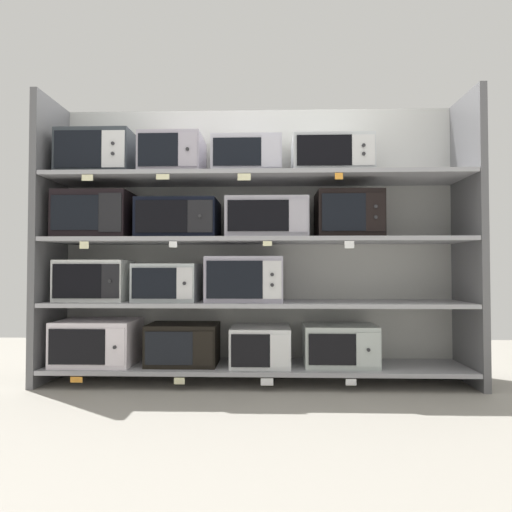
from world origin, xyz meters
name	(u,v)px	position (x,y,z in m)	size (l,w,h in m)	color
ground	(250,436)	(0.00, -1.00, -0.01)	(6.98, 6.00, 0.02)	gray
back_panel	(257,241)	(0.00, 0.27, 1.03)	(3.18, 0.04, 2.06)	#B2B2AD
upright_left	(49,239)	(-1.52, 0.00, 1.03)	(0.05, 0.50, 2.06)	#5B5B5E
upright_right	(469,238)	(1.52, 0.00, 1.03)	(0.05, 0.50, 2.06)	#5B5B5E
shelf_0	(256,367)	(0.00, 0.00, 0.11)	(2.98, 0.50, 0.03)	#99999E
microwave_0	(98,342)	(-1.15, 0.00, 0.29)	(0.56, 0.44, 0.32)	silver
microwave_1	(183,344)	(-0.53, 0.00, 0.27)	(0.50, 0.36, 0.29)	black
microwave_2	(260,346)	(0.03, 0.00, 0.26)	(0.42, 0.41, 0.27)	silver
microwave_3	(340,345)	(0.60, 0.00, 0.27)	(0.51, 0.37, 0.29)	#B3BCB7
price_tag_0	(76,380)	(-1.20, -0.26, 0.07)	(0.08, 0.00, 0.04)	orange
price_tag_1	(179,381)	(-0.50, -0.26, 0.07)	(0.07, 0.00, 0.04)	beige
price_tag_2	(267,382)	(0.08, -0.26, 0.07)	(0.08, 0.00, 0.05)	white
price_tag_3	(351,382)	(0.63, -0.26, 0.07)	(0.07, 0.00, 0.04)	white
shelf_1	(256,303)	(0.00, 0.00, 0.57)	(2.98, 0.50, 0.03)	#99999E
microwave_4	(94,281)	(-1.18, 0.00, 0.73)	(0.50, 0.34, 0.30)	silver
microwave_5	(168,282)	(-0.64, 0.00, 0.72)	(0.45, 0.38, 0.27)	#B3BBBD
microwave_6	(245,279)	(-0.08, 0.00, 0.74)	(0.54, 0.42, 0.32)	#A09BAD
shelf_2	(256,241)	(0.00, 0.00, 1.02)	(2.98, 0.50, 0.03)	#99999E
microwave_7	(97,216)	(-1.17, 0.00, 1.20)	(0.52, 0.41, 0.34)	black
microwave_8	(179,220)	(-0.56, 0.00, 1.17)	(0.56, 0.43, 0.28)	black
microwave_9	(267,219)	(0.08, 0.00, 1.18)	(0.58, 0.41, 0.28)	#A09DA9
microwave_10	(348,215)	(0.66, 0.00, 1.20)	(0.46, 0.38, 0.33)	black
price_tag_4	(84,245)	(-1.15, -0.26, 0.98)	(0.06, 0.00, 0.05)	beige
price_tag_5	(173,244)	(-0.55, -0.26, 0.98)	(0.05, 0.00, 0.04)	white
price_tag_6	(267,244)	(0.08, -0.26, 0.98)	(0.06, 0.00, 0.03)	beige
price_tag_7	(349,245)	(0.63, -0.26, 0.98)	(0.06, 0.00, 0.05)	white
shelf_3	(256,178)	(0.00, 0.00, 1.48)	(2.98, 0.50, 0.03)	#99999E
microwave_11	(98,155)	(-1.17, 0.00, 1.65)	(0.53, 0.35, 0.33)	#2E343A
microwave_12	(173,157)	(-0.61, 0.00, 1.64)	(0.43, 0.42, 0.29)	#A29BA9
microwave_13	(247,158)	(-0.06, 0.00, 1.62)	(0.50, 0.34, 0.27)	#B8B6C3
microwave_14	(331,158)	(0.54, 0.00, 1.62)	(0.56, 0.42, 0.26)	#B6BABD
price_tag_8	(87,178)	(-1.14, -0.26, 1.43)	(0.08, 0.00, 0.04)	beige
price_tag_9	(163,177)	(-0.62, -0.26, 1.44)	(0.09, 0.00, 0.04)	beige
price_tag_10	(244,177)	(-0.07, -0.26, 1.43)	(0.09, 0.00, 0.05)	beige
price_tag_11	(339,176)	(0.56, -0.26, 1.43)	(0.05, 0.00, 0.04)	orange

